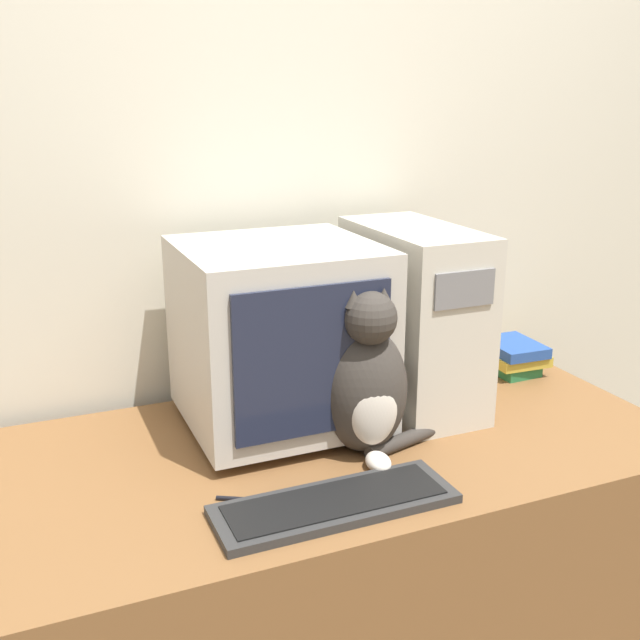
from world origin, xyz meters
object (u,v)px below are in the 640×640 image
object	(u,v)px
cat	(366,384)
pen	(252,500)
keyboard	(335,504)
book_stack	(512,356)
crt_monitor	(279,335)
computer_tower	(413,317)

from	to	relation	value
cat	pen	distance (m)	0.35
pen	cat	bearing A→B (deg)	19.69
keyboard	book_stack	xyz separation A→B (m)	(0.76, 0.47, 0.04)
crt_monitor	book_stack	distance (m)	0.75
computer_tower	cat	size ratio (longest dim) A/B	1.20
cat	book_stack	world-z (taller)	cat
crt_monitor	pen	xyz separation A→B (m)	(-0.17, -0.31, -0.22)
keyboard	cat	distance (m)	0.29
crt_monitor	pen	world-z (taller)	crt_monitor
crt_monitor	keyboard	size ratio (longest dim) A/B	0.93
cat	book_stack	distance (m)	0.67
computer_tower	pen	xyz separation A→B (m)	(-0.53, -0.31, -0.22)
crt_monitor	computer_tower	bearing A→B (deg)	0.72
cat	computer_tower	bearing A→B (deg)	49.20
cat	book_stack	bearing A→B (deg)	32.32
crt_monitor	book_stack	world-z (taller)	crt_monitor
cat	book_stack	xyz separation A→B (m)	(0.60, 0.28, -0.11)
book_stack	pen	bearing A→B (deg)	-156.77
computer_tower	pen	world-z (taller)	computer_tower
crt_monitor	keyboard	bearing A→B (deg)	-94.77
computer_tower	crt_monitor	bearing A→B (deg)	-179.28
computer_tower	book_stack	bearing A→B (deg)	11.25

